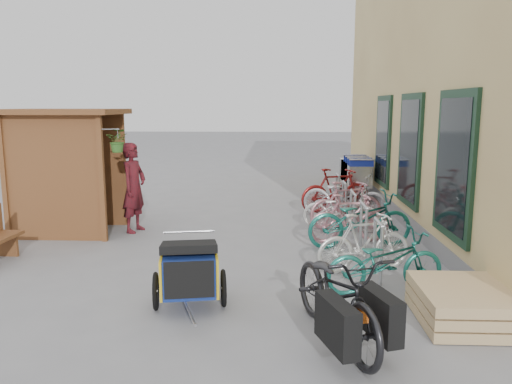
{
  "coord_description": "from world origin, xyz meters",
  "views": [
    {
      "loc": [
        0.85,
        -6.92,
        2.47
      ],
      "look_at": [
        0.5,
        1.5,
        1.0
      ],
      "focal_mm": 35.0,
      "sensor_mm": 36.0,
      "label": 1
    }
  ],
  "objects_px": {
    "kiosk": "(62,154)",
    "pallet_stack": "(462,304)",
    "bike_0": "(385,262)",
    "bike_5": "(347,204)",
    "child_trailer": "(189,268)",
    "bike_3": "(349,218)",
    "bike_7": "(336,190)",
    "bike_2": "(360,220)",
    "shopping_carts": "(355,172)",
    "bike_6": "(345,196)",
    "cargo_bike": "(338,296)",
    "person_kiosk": "(134,188)",
    "bike_4": "(341,210)",
    "bike_1": "(364,243)"
  },
  "relations": [
    {
      "from": "kiosk",
      "to": "pallet_stack",
      "type": "bearing_deg",
      "value": -31.66
    },
    {
      "from": "bike_0",
      "to": "bike_5",
      "type": "bearing_deg",
      "value": -12.78
    },
    {
      "from": "child_trailer",
      "to": "bike_3",
      "type": "distance_m",
      "value": 3.86
    },
    {
      "from": "bike_7",
      "to": "bike_2",
      "type": "bearing_deg",
      "value": 162.53
    },
    {
      "from": "kiosk",
      "to": "shopping_carts",
      "type": "bearing_deg",
      "value": 34.13
    },
    {
      "from": "bike_0",
      "to": "bike_6",
      "type": "relative_size",
      "value": 0.88
    },
    {
      "from": "shopping_carts",
      "to": "child_trailer",
      "type": "distance_m",
      "value": 8.45
    },
    {
      "from": "pallet_stack",
      "to": "cargo_bike",
      "type": "distance_m",
      "value": 1.63
    },
    {
      "from": "kiosk",
      "to": "person_kiosk",
      "type": "height_order",
      "value": "kiosk"
    },
    {
      "from": "bike_0",
      "to": "bike_3",
      "type": "xyz_separation_m",
      "value": [
        -0.12,
        2.47,
        0.02
      ]
    },
    {
      "from": "child_trailer",
      "to": "bike_4",
      "type": "bearing_deg",
      "value": 49.46
    },
    {
      "from": "child_trailer",
      "to": "bike_4",
      "type": "distance_m",
      "value": 4.58
    },
    {
      "from": "shopping_carts",
      "to": "bike_4",
      "type": "height_order",
      "value": "shopping_carts"
    },
    {
      "from": "bike_6",
      "to": "person_kiosk",
      "type": "bearing_deg",
      "value": 126.79
    },
    {
      "from": "pallet_stack",
      "to": "person_kiosk",
      "type": "relative_size",
      "value": 0.68
    },
    {
      "from": "child_trailer",
      "to": "bike_3",
      "type": "height_order",
      "value": "bike_3"
    },
    {
      "from": "cargo_bike",
      "to": "bike_0",
      "type": "xyz_separation_m",
      "value": [
        0.79,
        1.43,
        -0.08
      ]
    },
    {
      "from": "pallet_stack",
      "to": "bike_0",
      "type": "distance_m",
      "value": 1.15
    },
    {
      "from": "child_trailer",
      "to": "bike_6",
      "type": "height_order",
      "value": "bike_6"
    },
    {
      "from": "bike_3",
      "to": "shopping_carts",
      "type": "bearing_deg",
      "value": -18.32
    },
    {
      "from": "pallet_stack",
      "to": "cargo_bike",
      "type": "xyz_separation_m",
      "value": [
        -1.5,
        -0.55,
        0.3
      ]
    },
    {
      "from": "kiosk",
      "to": "bike_0",
      "type": "height_order",
      "value": "kiosk"
    },
    {
      "from": "person_kiosk",
      "to": "bike_1",
      "type": "height_order",
      "value": "person_kiosk"
    },
    {
      "from": "bike_2",
      "to": "bike_3",
      "type": "height_order",
      "value": "bike_2"
    },
    {
      "from": "pallet_stack",
      "to": "cargo_bike",
      "type": "height_order",
      "value": "cargo_bike"
    },
    {
      "from": "kiosk",
      "to": "bike_3",
      "type": "bearing_deg",
      "value": -5.47
    },
    {
      "from": "bike_4",
      "to": "shopping_carts",
      "type": "bearing_deg",
      "value": 5.45
    },
    {
      "from": "bike_3",
      "to": "bike_4",
      "type": "bearing_deg",
      "value": -6.68
    },
    {
      "from": "bike_0",
      "to": "bike_3",
      "type": "height_order",
      "value": "bike_3"
    },
    {
      "from": "kiosk",
      "to": "bike_7",
      "type": "relative_size",
      "value": 1.45
    },
    {
      "from": "bike_1",
      "to": "bike_5",
      "type": "relative_size",
      "value": 0.94
    },
    {
      "from": "pallet_stack",
      "to": "person_kiosk",
      "type": "xyz_separation_m",
      "value": [
        -4.94,
        3.99,
        0.67
      ]
    },
    {
      "from": "bike_5",
      "to": "cargo_bike",
      "type": "bearing_deg",
      "value": 152.17
    },
    {
      "from": "kiosk",
      "to": "bike_3",
      "type": "relative_size",
      "value": 1.67
    },
    {
      "from": "bike_3",
      "to": "bike_6",
      "type": "height_order",
      "value": "bike_6"
    },
    {
      "from": "bike_0",
      "to": "bike_3",
      "type": "bearing_deg",
      "value": -10.16
    },
    {
      "from": "bike_0",
      "to": "kiosk",
      "type": "bearing_deg",
      "value": 48.81
    },
    {
      "from": "kiosk",
      "to": "bike_3",
      "type": "height_order",
      "value": "kiosk"
    },
    {
      "from": "child_trailer",
      "to": "bike_1",
      "type": "relative_size",
      "value": 1.03
    },
    {
      "from": "bike_1",
      "to": "bike_2",
      "type": "bearing_deg",
      "value": -23.99
    },
    {
      "from": "cargo_bike",
      "to": "bike_4",
      "type": "height_order",
      "value": "cargo_bike"
    },
    {
      "from": "bike_2",
      "to": "bike_4",
      "type": "relative_size",
      "value": 1.22
    },
    {
      "from": "child_trailer",
      "to": "cargo_bike",
      "type": "bearing_deg",
      "value": -36.24
    },
    {
      "from": "cargo_bike",
      "to": "person_kiosk",
      "type": "xyz_separation_m",
      "value": [
        -3.44,
        4.54,
        0.37
      ]
    },
    {
      "from": "bike_3",
      "to": "kiosk",
      "type": "bearing_deg",
      "value": 76.04
    },
    {
      "from": "pallet_stack",
      "to": "shopping_carts",
      "type": "height_order",
      "value": "shopping_carts"
    },
    {
      "from": "kiosk",
      "to": "bike_3",
      "type": "distance_m",
      "value": 5.58
    },
    {
      "from": "cargo_bike",
      "to": "bike_5",
      "type": "bearing_deg",
      "value": 62.72
    },
    {
      "from": "bike_3",
      "to": "bike_5",
      "type": "distance_m",
      "value": 1.13
    },
    {
      "from": "pallet_stack",
      "to": "bike_7",
      "type": "relative_size",
      "value": 0.7
    }
  ]
}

